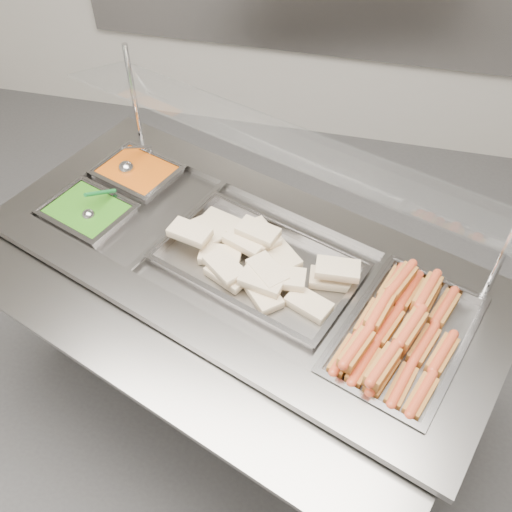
% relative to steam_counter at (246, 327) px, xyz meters
% --- Properties ---
extents(ground, '(6.00, 6.00, 0.00)m').
position_rel_steam_counter_xyz_m(ground, '(0.02, -0.49, -0.43)').
color(ground, '#505052').
rests_on(ground, ground).
extents(steam_counter, '(1.97, 1.38, 0.87)m').
position_rel_steam_counter_xyz_m(steam_counter, '(0.00, 0.00, 0.00)').
color(steam_counter, slate).
rests_on(steam_counter, ground).
extents(tray_rail, '(1.71, 0.91, 0.05)m').
position_rel_steam_counter_xyz_m(tray_rail, '(-0.17, -0.46, 0.39)').
color(tray_rail, gray).
rests_on(tray_rail, steam_counter).
extents(sneeze_guard, '(1.59, 0.82, 0.42)m').
position_rel_steam_counter_xyz_m(sneeze_guard, '(0.07, 0.20, 0.78)').
color(sneeze_guard, silver).
rests_on(sneeze_guard, steam_counter).
extents(pan_hotdogs, '(0.49, 0.61, 0.10)m').
position_rel_steam_counter_xyz_m(pan_hotdogs, '(0.56, -0.21, 0.39)').
color(pan_hotdogs, gray).
rests_on(pan_hotdogs, steam_counter).
extents(pan_wraps, '(0.75, 0.59, 0.07)m').
position_rel_steam_counter_xyz_m(pan_wraps, '(0.05, -0.02, 0.41)').
color(pan_wraps, gray).
rests_on(pan_wraps, steam_counter).
extents(pan_beans, '(0.35, 0.32, 0.10)m').
position_rel_steam_counter_xyz_m(pan_beans, '(-0.53, 0.35, 0.39)').
color(pan_beans, gray).
rests_on(pan_beans, steam_counter).
extents(pan_peas, '(0.35, 0.32, 0.10)m').
position_rel_steam_counter_xyz_m(pan_peas, '(-0.63, 0.09, 0.39)').
color(pan_peas, gray).
rests_on(pan_peas, steam_counter).
extents(hotdogs_in_buns, '(0.39, 0.56, 0.11)m').
position_rel_steam_counter_xyz_m(hotdogs_in_buns, '(0.54, -0.21, 0.44)').
color(hotdogs_in_buns, '#AB7123').
rests_on(hotdogs_in_buns, pan_hotdogs).
extents(tortilla_wraps, '(0.68, 0.43, 0.09)m').
position_rel_steam_counter_xyz_m(tortilla_wraps, '(0.05, -0.02, 0.45)').
color(tortilla_wraps, '#CFB38B').
rests_on(tortilla_wraps, pan_wraps).
extents(ladle, '(0.09, 0.18, 0.14)m').
position_rel_steam_counter_xyz_m(ladle, '(-0.57, 0.35, 0.44)').
color(ladle, '#B6B6BB').
rests_on(ladle, pan_beans).
extents(serving_spoon, '(0.09, 0.17, 0.13)m').
position_rel_steam_counter_xyz_m(serving_spoon, '(-0.60, 0.07, 0.44)').
color(serving_spoon, '#B6B6BB').
rests_on(serving_spoon, pan_peas).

